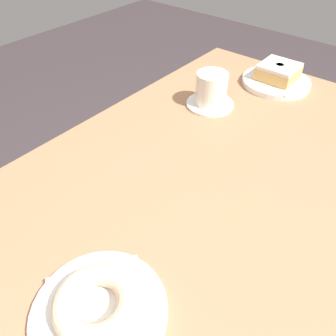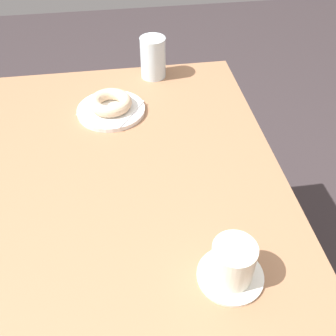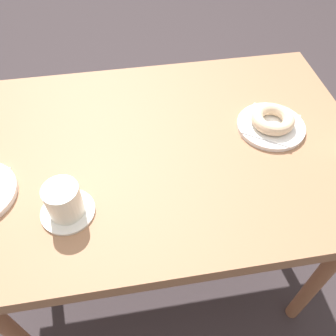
# 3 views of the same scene
# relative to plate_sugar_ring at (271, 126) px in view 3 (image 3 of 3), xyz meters

# --- Properties ---
(ground_plane) EXTENTS (6.00, 6.00, 0.00)m
(ground_plane) POSITION_rel_plate_sugar_ring_xyz_m (0.34, 0.02, -0.77)
(ground_plane) COLOR #372E30
(table) EXTENTS (1.16, 0.76, 0.76)m
(table) POSITION_rel_plate_sugar_ring_xyz_m (0.34, 0.02, -0.09)
(table) COLOR #9D6D4C
(table) RESTS_ON ground_plane
(plate_sugar_ring) EXTENTS (0.19, 0.19, 0.01)m
(plate_sugar_ring) POSITION_rel_plate_sugar_ring_xyz_m (0.00, 0.00, 0.00)
(plate_sugar_ring) COLOR white
(plate_sugar_ring) RESTS_ON table
(napkin_sugar_ring) EXTENTS (0.20, 0.20, 0.00)m
(napkin_sugar_ring) POSITION_rel_plate_sugar_ring_xyz_m (0.00, 0.00, 0.01)
(napkin_sugar_ring) COLOR white
(napkin_sugar_ring) RESTS_ON plate_sugar_ring
(donut_sugar_ring) EXTENTS (0.12, 0.12, 0.03)m
(donut_sugar_ring) POSITION_rel_plate_sugar_ring_xyz_m (0.00, 0.00, 0.03)
(donut_sugar_ring) COLOR beige
(donut_sugar_ring) RESTS_ON napkin_sugar_ring
(coffee_cup) EXTENTS (0.13, 0.13, 0.09)m
(coffee_cup) POSITION_rel_plate_sugar_ring_xyz_m (0.57, 0.20, 0.04)
(coffee_cup) COLOR white
(coffee_cup) RESTS_ON table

